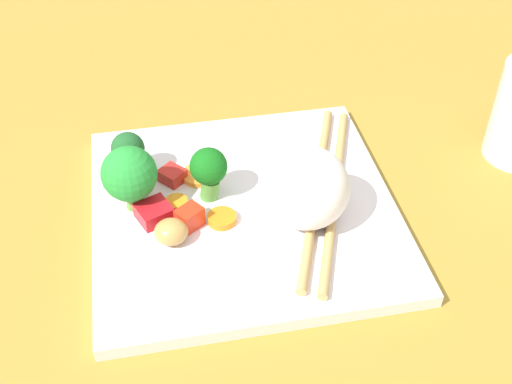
# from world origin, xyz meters

# --- Properties ---
(ground_plane) EXTENTS (1.10, 1.10, 0.02)m
(ground_plane) POSITION_xyz_m (0.00, 0.00, -0.01)
(ground_plane) COLOR olive
(square_plate) EXTENTS (0.27, 0.27, 0.01)m
(square_plate) POSITION_xyz_m (0.00, 0.00, 0.01)
(square_plate) COLOR white
(square_plate) RESTS_ON ground_plane
(rice_mound) EXTENTS (0.10, 0.09, 0.07)m
(rice_mound) POSITION_xyz_m (0.03, 0.05, 0.05)
(rice_mound) COLOR white
(rice_mound) RESTS_ON square_plate
(broccoli_floret_0) EXTENTS (0.05, 0.05, 0.06)m
(broccoli_floret_0) POSITION_xyz_m (-0.02, -0.09, 0.05)
(broccoli_floret_0) COLOR olive
(broccoli_floret_0) RESTS_ON square_plate
(broccoli_floret_1) EXTENTS (0.03, 0.03, 0.05)m
(broccoli_floret_1) POSITION_xyz_m (-0.02, -0.03, 0.04)
(broccoli_floret_1) COLOR #559F3F
(broccoli_floret_1) RESTS_ON square_plate
(broccoli_floret_2) EXTENTS (0.03, 0.03, 0.05)m
(broccoli_floret_2) POSITION_xyz_m (-0.06, -0.09, 0.04)
(broccoli_floret_2) COLOR #529F3A
(broccoli_floret_2) RESTS_ON square_plate
(carrot_slice_0) EXTENTS (0.03, 0.03, 0.01)m
(carrot_slice_0) POSITION_xyz_m (-0.01, -0.06, 0.02)
(carrot_slice_0) COLOR orange
(carrot_slice_0) RESTS_ON square_plate
(carrot_slice_1) EXTENTS (0.04, 0.04, 0.00)m
(carrot_slice_1) POSITION_xyz_m (-0.05, -0.03, 0.01)
(carrot_slice_1) COLOR orange
(carrot_slice_1) RESTS_ON square_plate
(carrot_slice_2) EXTENTS (0.03, 0.03, 0.01)m
(carrot_slice_2) POSITION_xyz_m (0.02, -0.02, 0.02)
(carrot_slice_2) COLOR orange
(carrot_slice_2) RESTS_ON square_plate
(pepper_chunk_0) EXTENTS (0.03, 0.03, 0.01)m
(pepper_chunk_0) POSITION_xyz_m (-0.00, -0.08, 0.02)
(pepper_chunk_0) COLOR red
(pepper_chunk_0) RESTS_ON square_plate
(pepper_chunk_1) EXTENTS (0.03, 0.03, 0.02)m
(pepper_chunk_1) POSITION_xyz_m (0.02, -0.05, 0.02)
(pepper_chunk_1) COLOR red
(pepper_chunk_1) RESTS_ON square_plate
(pepper_chunk_2) EXTENTS (0.03, 0.03, 0.01)m
(pepper_chunk_2) POSITION_xyz_m (-0.05, -0.06, 0.02)
(pepper_chunk_2) COLOR red
(pepper_chunk_2) RESTS_ON square_plate
(chicken_piece_0) EXTENTS (0.05, 0.05, 0.02)m
(chicken_piece_0) POSITION_xyz_m (-0.04, -0.10, 0.02)
(chicken_piece_0) COLOR tan
(chicken_piece_0) RESTS_ON square_plate
(chicken_piece_1) EXTENTS (0.03, 0.03, 0.02)m
(chicken_piece_1) POSITION_xyz_m (0.03, -0.07, 0.02)
(chicken_piece_1) COLOR #B98B49
(chicken_piece_1) RESTS_ON square_plate
(chopstick_pair) EXTENTS (0.23, 0.12, 0.01)m
(chopstick_pair) POSITION_xyz_m (0.01, 0.07, 0.02)
(chopstick_pair) COLOR tan
(chopstick_pair) RESTS_ON square_plate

